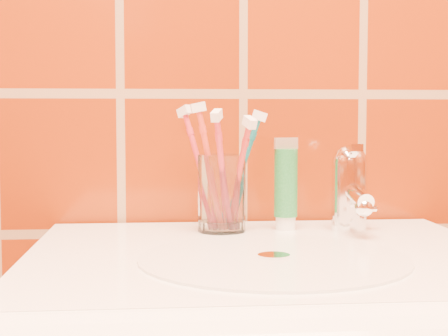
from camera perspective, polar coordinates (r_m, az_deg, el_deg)
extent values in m
cube|color=white|center=(0.83, 3.56, -12.32)|extent=(0.56, 0.46, 0.16)
cylinder|color=silver|center=(0.76, 4.16, -7.47)|extent=(0.30, 0.30, 0.00)
cylinder|color=white|center=(0.76, 4.16, -7.32)|extent=(0.04, 0.04, 0.00)
cylinder|color=white|center=(0.94, -0.18, -2.11)|extent=(0.07, 0.07, 0.11)
cylinder|color=white|center=(0.96, 5.14, -4.58)|extent=(0.03, 0.03, 0.02)
cylinder|color=#18652C|center=(0.96, 5.16, -1.22)|extent=(0.03, 0.03, 0.09)
cube|color=beige|center=(0.95, 5.18, 2.07)|extent=(0.04, 0.00, 0.02)
cylinder|color=white|center=(0.96, 10.34, -2.34)|extent=(0.05, 0.05, 0.09)
sphere|color=white|center=(0.96, 10.38, 0.47)|extent=(0.05, 0.05, 0.05)
cylinder|color=white|center=(0.93, 10.98, -2.15)|extent=(0.02, 0.09, 0.03)
cube|color=white|center=(0.95, 10.59, 1.51)|extent=(0.02, 0.06, 0.01)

